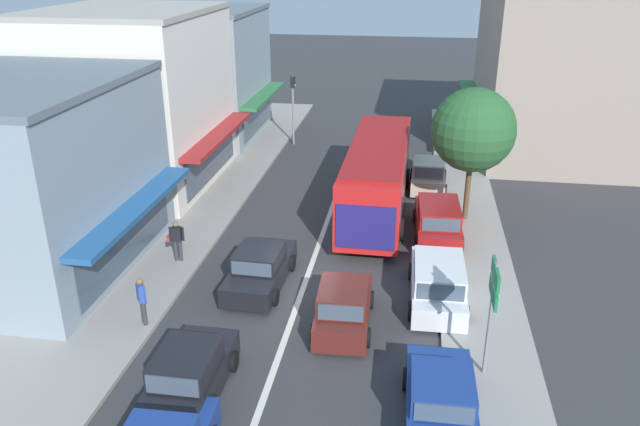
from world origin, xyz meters
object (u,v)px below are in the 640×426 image
at_px(street_tree_right, 473,130).
at_px(parked_wagon_kerb_third, 438,221).
at_px(sedan_adjacent_lane_trail, 260,269).
at_px(hatchback_adjacent_lane_lead, 190,373).
at_px(traffic_light_downstreet, 293,98).
at_px(directional_road_sign, 493,293).
at_px(parked_wagon_kerb_second, 438,282).
at_px(parked_hatchback_kerb_rear, 428,175).
at_px(city_bus, 377,172).
at_px(pedestrian_with_handbag_near, 177,239).
at_px(hatchback_queue_far_back, 344,307).
at_px(parked_sedan_kerb_front, 441,403).
at_px(pedestrian_browsing_midblock, 142,298).

bearing_deg(street_tree_right, parked_wagon_kerb_third, -123.29).
bearing_deg(sedan_adjacent_lane_trail, hatchback_adjacent_lane_lead, -93.72).
relative_size(traffic_light_downstreet, directional_road_sign, 1.17).
relative_size(parked_wagon_kerb_second, parked_hatchback_kerb_rear, 1.22).
relative_size(parked_wagon_kerb_second, parked_wagon_kerb_third, 0.99).
xyz_separation_m(city_bus, pedestrian_with_handbag_near, (-7.13, -6.43, -0.81)).
distance_m(sedan_adjacent_lane_trail, traffic_light_downstreet, 17.65).
xyz_separation_m(hatchback_queue_far_back, directional_road_sign, (4.23, -1.93, 1.99)).
distance_m(hatchback_adjacent_lane_lead, parked_sedan_kerb_front, 6.62).
xyz_separation_m(sedan_adjacent_lane_trail, parked_wagon_kerb_second, (6.25, -0.15, 0.08)).
relative_size(hatchback_queue_far_back, street_tree_right, 0.63).
xyz_separation_m(sedan_adjacent_lane_trail, traffic_light_downstreet, (-2.18, 17.37, 2.19)).
bearing_deg(traffic_light_downstreet, pedestrian_browsing_midblock, -92.31).
bearing_deg(hatchback_queue_far_back, parked_wagon_kerb_third, 67.04).
bearing_deg(hatchback_queue_far_back, parked_hatchback_kerb_rear, 78.21).
bearing_deg(city_bus, parked_wagon_kerb_second, -71.14).
height_order(parked_sedan_kerb_front, parked_wagon_kerb_second, parked_wagon_kerb_second).
xyz_separation_m(hatchback_queue_far_back, pedestrian_with_handbag_near, (-6.78, 3.29, 0.36)).
height_order(sedan_adjacent_lane_trail, pedestrian_with_handbag_near, pedestrian_with_handbag_near).
bearing_deg(sedan_adjacent_lane_trail, parked_wagon_kerb_second, -1.41).
bearing_deg(hatchback_queue_far_back, street_tree_right, 64.73).
bearing_deg(traffic_light_downstreet, hatchback_queue_far_back, -74.43).
bearing_deg(hatchback_adjacent_lane_lead, pedestrian_browsing_midblock, 131.76).
bearing_deg(directional_road_sign, parked_sedan_kerb_front, -120.76).
height_order(parked_wagon_kerb_second, directional_road_sign, directional_road_sign).
bearing_deg(hatchback_queue_far_back, traffic_light_downstreet, 105.57).
relative_size(parked_wagon_kerb_second, traffic_light_downstreet, 1.08).
height_order(parked_hatchback_kerb_rear, traffic_light_downstreet, traffic_light_downstreet).
xyz_separation_m(parked_wagon_kerb_third, street_tree_right, (1.26, 1.91, 3.40)).
bearing_deg(parked_hatchback_kerb_rear, street_tree_right, -67.22).
distance_m(hatchback_adjacent_lane_lead, parked_wagon_kerb_third, 13.11).
bearing_deg(parked_hatchback_kerb_rear, city_bus, -125.58).
xyz_separation_m(sedan_adjacent_lane_trail, parked_wagon_kerb_third, (6.35, 5.11, 0.08)).
bearing_deg(traffic_light_downstreet, sedan_adjacent_lane_trail, -82.85).
relative_size(hatchback_queue_far_back, directional_road_sign, 1.04).
distance_m(parked_sedan_kerb_front, street_tree_right, 13.78).
xyz_separation_m(parked_hatchback_kerb_rear, pedestrian_with_handbag_near, (-9.50, -9.74, 0.36)).
xyz_separation_m(parked_wagon_kerb_second, pedestrian_browsing_midblock, (-9.26, -3.06, 0.32)).
distance_m(city_bus, parked_wagon_kerb_second, 8.23).
relative_size(sedan_adjacent_lane_trail, parked_wagon_kerb_third, 0.93).
bearing_deg(directional_road_sign, hatchback_queue_far_back, 155.47).
xyz_separation_m(directional_road_sign, pedestrian_browsing_midblock, (-10.50, 0.88, -1.64)).
bearing_deg(parked_wagon_kerb_second, traffic_light_downstreet, 115.69).
bearing_deg(parked_wagon_kerb_third, city_bus, 138.07).
bearing_deg(traffic_light_downstreet, parked_hatchback_kerb_rear, -38.54).
height_order(hatchback_queue_far_back, directional_road_sign, directional_road_sign).
height_order(parked_sedan_kerb_front, directional_road_sign, directional_road_sign).
bearing_deg(street_tree_right, parked_hatchback_kerb_rear, 112.78).
bearing_deg(parked_wagon_kerb_second, hatchback_adjacent_lane_lead, -138.03).
bearing_deg(parked_hatchback_kerb_rear, pedestrian_browsing_midblock, -122.57).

